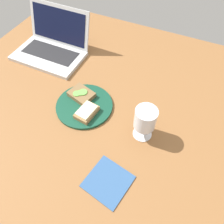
{
  "coord_description": "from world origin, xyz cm",
  "views": [
    {
      "loc": [
        30.61,
        -45.09,
        74.74
      ],
      "look_at": [
        9.27,
        0.69,
        8.0
      ],
      "focal_mm": 35.0,
      "sensor_mm": 36.0,
      "label": 1
    }
  ],
  "objects_px": {
    "sandwich_with_cheese": "(87,112)",
    "sandwich_with_cucumber": "(81,94)",
    "laptop": "(52,46)",
    "wine_glass": "(145,119)",
    "napkin": "(108,181)",
    "plate": "(84,106)"
  },
  "relations": [
    {
      "from": "sandwich_with_cucumber",
      "to": "laptop",
      "type": "xyz_separation_m",
      "value": [
        -0.29,
        0.21,
        0.02
      ]
    },
    {
      "from": "wine_glass",
      "to": "laptop",
      "type": "height_order",
      "value": "laptop"
    },
    {
      "from": "napkin",
      "to": "sandwich_with_cheese",
      "type": "bearing_deg",
      "value": 132.84
    },
    {
      "from": "plate",
      "to": "laptop",
      "type": "distance_m",
      "value": 0.4
    },
    {
      "from": "sandwich_with_cheese",
      "to": "wine_glass",
      "type": "distance_m",
      "value": 0.24
    },
    {
      "from": "sandwich_with_cheese",
      "to": "laptop",
      "type": "bearing_deg",
      "value": 141.77
    },
    {
      "from": "sandwich_with_cheese",
      "to": "wine_glass",
      "type": "xyz_separation_m",
      "value": [
        0.23,
        0.01,
        0.07
      ]
    },
    {
      "from": "sandwich_with_cheese",
      "to": "wine_glass",
      "type": "relative_size",
      "value": 0.71
    },
    {
      "from": "plate",
      "to": "wine_glass",
      "type": "height_order",
      "value": "wine_glass"
    },
    {
      "from": "wine_glass",
      "to": "napkin",
      "type": "relative_size",
      "value": 1.06
    },
    {
      "from": "plate",
      "to": "sandwich_with_cheese",
      "type": "bearing_deg",
      "value": -47.97
    },
    {
      "from": "sandwich_with_cucumber",
      "to": "laptop",
      "type": "height_order",
      "value": "laptop"
    },
    {
      "from": "plate",
      "to": "wine_glass",
      "type": "distance_m",
      "value": 0.28
    },
    {
      "from": "sandwich_with_cheese",
      "to": "laptop",
      "type": "relative_size",
      "value": 0.3
    },
    {
      "from": "sandwich_with_cucumber",
      "to": "laptop",
      "type": "distance_m",
      "value": 0.35
    },
    {
      "from": "sandwich_with_cheese",
      "to": "napkin",
      "type": "distance_m",
      "value": 0.29
    },
    {
      "from": "sandwich_with_cheese",
      "to": "sandwich_with_cucumber",
      "type": "bearing_deg",
      "value": 132.17
    },
    {
      "from": "wine_glass",
      "to": "napkin",
      "type": "xyz_separation_m",
      "value": [
        -0.04,
        -0.22,
        -0.09
      ]
    },
    {
      "from": "wine_glass",
      "to": "napkin",
      "type": "bearing_deg",
      "value": -99.9
    },
    {
      "from": "sandwich_with_cheese",
      "to": "laptop",
      "type": "xyz_separation_m",
      "value": [
        -0.35,
        0.28,
        0.02
      ]
    },
    {
      "from": "laptop",
      "to": "napkin",
      "type": "distance_m",
      "value": 0.74
    },
    {
      "from": "laptop",
      "to": "wine_glass",
      "type": "bearing_deg",
      "value": -24.43
    }
  ]
}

